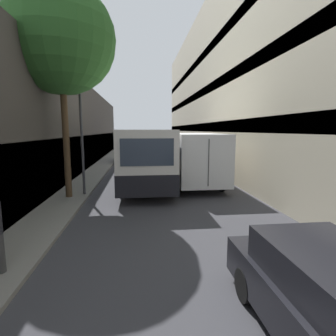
# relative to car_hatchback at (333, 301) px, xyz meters

# --- Properties ---
(ground_plane) EXTENTS (150.00, 150.00, 0.00)m
(ground_plane) POSITION_rel_car_hatchback_xyz_m (-1.48, 10.11, -0.73)
(ground_plane) COLOR #38383D
(sidewalk_left) EXTENTS (1.66, 60.00, 0.11)m
(sidewalk_left) POSITION_rel_car_hatchback_xyz_m (-5.87, 10.11, -0.67)
(sidewalk_left) COLOR gray
(sidewalk_left) RESTS_ON ground_plane
(building_left_shopfront) EXTENTS (2.40, 60.00, 6.75)m
(building_left_shopfront) POSITION_rel_car_hatchback_xyz_m (-7.80, 10.11, 2.34)
(building_left_shopfront) COLOR #423D38
(building_left_shopfront) RESTS_ON ground_plane
(building_right_apartment) EXTENTS (2.40, 60.00, 13.29)m
(building_right_apartment) POSITION_rel_car_hatchback_xyz_m (3.84, 10.11, 5.89)
(building_right_apartment) COLOR #B7AD93
(building_right_apartment) RESTS_ON ground_plane
(car_hatchback) EXTENTS (1.76, 3.93, 1.45)m
(car_hatchback) POSITION_rel_car_hatchback_xyz_m (0.00, 0.00, 0.00)
(car_hatchback) COLOR black
(car_hatchback) RESTS_ON ground_plane
(bus) EXTENTS (2.60, 10.51, 3.12)m
(bus) POSITION_rel_car_hatchback_xyz_m (-2.36, 12.39, 0.92)
(bus) COLOR silver
(bus) RESTS_ON ground_plane
(box_truck) EXTENTS (2.44, 8.97, 2.91)m
(box_truck) POSITION_rel_car_hatchback_xyz_m (0.40, 12.51, 0.86)
(box_truck) COLOR silver
(box_truck) RESTS_ON ground_plane
(panel_van) EXTENTS (1.81, 4.68, 1.86)m
(panel_van) POSITION_rel_car_hatchback_xyz_m (-3.99, 22.95, 0.31)
(panel_van) COLOR navy
(panel_van) RESTS_ON ground_plane
(street_lamp) EXTENTS (0.36, 0.80, 6.54)m
(street_lamp) POSITION_rel_car_hatchback_xyz_m (-5.29, 9.41, 3.94)
(street_lamp) COLOR #38383D
(street_lamp) RESTS_ON sidewalk_left
(street_tree_left) EXTENTS (4.58, 4.58, 9.06)m
(street_tree_left) POSITION_rel_car_hatchback_xyz_m (-5.87, 8.92, 6.13)
(street_tree_left) COLOR #4C3823
(street_tree_left) RESTS_ON sidewalk_left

